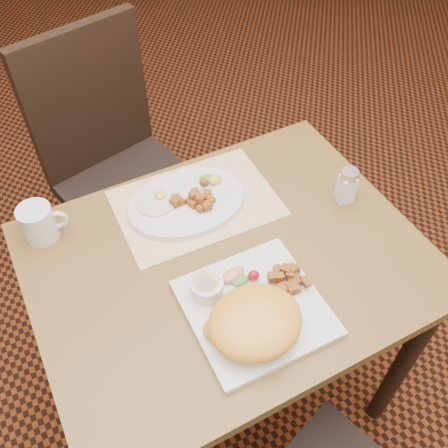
% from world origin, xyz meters
% --- Properties ---
extents(ground, '(8.00, 8.00, 0.00)m').
position_xyz_m(ground, '(0.00, 0.00, 0.00)').
color(ground, black).
rests_on(ground, ground).
extents(table, '(0.90, 0.70, 0.75)m').
position_xyz_m(table, '(0.00, 0.00, 0.64)').
color(table, brown).
rests_on(table, ground).
extents(chair_far, '(0.51, 0.52, 0.97)m').
position_xyz_m(chair_far, '(-0.07, 0.69, 0.54)').
color(chair_far, black).
rests_on(chair_far, ground).
extents(placemat, '(0.41, 0.29, 0.00)m').
position_xyz_m(placemat, '(0.01, 0.19, 0.75)').
color(placemat, white).
rests_on(placemat, table).
extents(plate_square, '(0.29, 0.29, 0.02)m').
position_xyz_m(plate_square, '(-0.02, -0.15, 0.76)').
color(plate_square, silver).
rests_on(plate_square, table).
extents(plate_oval, '(0.31, 0.23, 0.02)m').
position_xyz_m(plate_oval, '(-0.02, 0.20, 0.76)').
color(plate_oval, silver).
rests_on(plate_oval, placemat).
extents(hollandaise_mound, '(0.20, 0.17, 0.07)m').
position_xyz_m(hollandaise_mound, '(-0.05, -0.20, 0.80)').
color(hollandaise_mound, '#FEB031').
rests_on(hollandaise_mound, plate_square).
extents(ramekin, '(0.07, 0.07, 0.04)m').
position_xyz_m(ramekin, '(-0.09, -0.07, 0.79)').
color(ramekin, silver).
rests_on(ramekin, plate_square).
extents(garnish_sq, '(0.08, 0.06, 0.03)m').
position_xyz_m(garnish_sq, '(-0.01, -0.07, 0.78)').
color(garnish_sq, '#387223').
rests_on(garnish_sq, plate_square).
extents(fried_egg, '(0.10, 0.10, 0.02)m').
position_xyz_m(fried_egg, '(-0.09, 0.23, 0.77)').
color(fried_egg, white).
rests_on(fried_egg, plate_oval).
extents(garnish_ov, '(0.06, 0.05, 0.02)m').
position_xyz_m(garnish_ov, '(0.07, 0.23, 0.78)').
color(garnish_ov, '#387223').
rests_on(garnish_ov, plate_oval).
extents(salt_shaker, '(0.05, 0.05, 0.10)m').
position_xyz_m(salt_shaker, '(0.35, 0.03, 0.80)').
color(salt_shaker, white).
rests_on(salt_shaker, table).
extents(coffee_mug, '(0.11, 0.08, 0.09)m').
position_xyz_m(coffee_mug, '(-0.36, 0.27, 0.80)').
color(coffee_mug, silver).
rests_on(coffee_mug, table).
extents(home_fries_sq, '(0.12, 0.09, 0.03)m').
position_xyz_m(home_fries_sq, '(0.07, -0.13, 0.78)').
color(home_fries_sq, '#A05219').
rests_on(home_fries_sq, plate_square).
extents(home_fries_ov, '(0.11, 0.08, 0.03)m').
position_xyz_m(home_fries_ov, '(-0.00, 0.18, 0.78)').
color(home_fries_ov, '#A05219').
rests_on(home_fries_ov, plate_oval).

